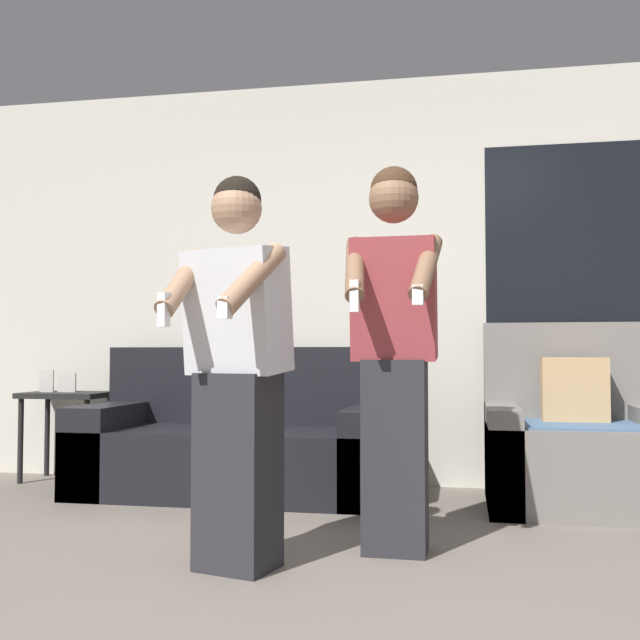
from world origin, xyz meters
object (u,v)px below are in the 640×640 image
(armchair, at_px, (576,445))
(person_right, at_px, (394,350))
(person_left, at_px, (237,368))
(side_table, at_px, (66,405))
(couch, at_px, (241,444))

(armchair, xyz_separation_m, person_right, (-0.91, -1.13, 0.53))
(person_left, height_order, person_right, person_right)
(person_left, xyz_separation_m, person_right, (0.60, 0.38, 0.07))
(side_table, xyz_separation_m, person_right, (2.37, -1.42, 0.37))
(couch, xyz_separation_m, person_right, (1.07, -1.22, 0.58))
(side_table, bearing_deg, couch, -8.77)
(couch, xyz_separation_m, person_left, (0.46, -1.60, 0.50))
(couch, height_order, person_left, person_left)
(armchair, xyz_separation_m, side_table, (-3.28, 0.28, 0.16))
(couch, distance_m, person_left, 1.74)
(couch, bearing_deg, person_right, -48.82)
(armchair, height_order, side_table, armchair)
(side_table, bearing_deg, armchair, -4.96)
(couch, height_order, armchair, armchair)
(armchair, bearing_deg, couch, 177.57)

